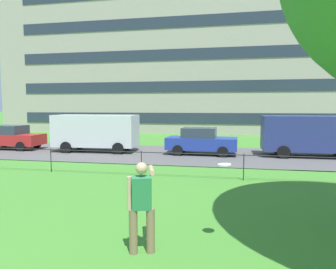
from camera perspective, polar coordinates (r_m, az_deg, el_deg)
street_strip at (r=18.07m, az=0.23°, el=-3.56°), size 80.00×6.95×0.01m
park_fence at (r=12.27m, az=-4.93°, el=-4.56°), size 39.39×0.04×1.00m
person_thrower at (r=5.88m, az=-4.88°, el=-12.70°), size 0.49×0.85×1.72m
frisbee at (r=6.14m, az=10.35°, el=-5.48°), size 0.33×0.32×0.04m
car_red_center at (r=22.46m, az=-26.95°, el=-0.42°), size 4.01×1.83×1.54m
panel_van_right at (r=19.42m, az=-13.09°, el=0.67°), size 5.07×2.25×2.24m
car_blue_far_left at (r=17.85m, az=6.11°, el=-1.19°), size 4.06×1.92×1.54m
panel_van_left at (r=18.60m, az=24.73°, el=0.15°), size 5.01×2.12×2.24m
apartment_building_background at (r=38.27m, az=2.56°, el=15.59°), size 39.27×13.10×19.38m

